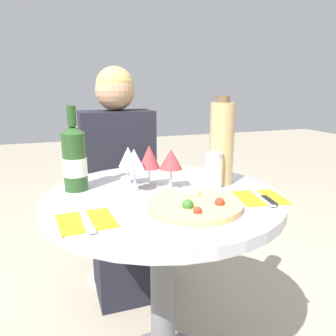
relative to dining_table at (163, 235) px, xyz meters
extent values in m
cylinder|color=slate|center=(0.00, 0.00, -0.22)|extent=(0.10, 0.10, 0.69)
cylinder|color=#B7B7BC|center=(0.00, 0.00, 0.14)|extent=(0.83, 0.83, 0.04)
cylinder|color=#ADADB2|center=(-0.02, 0.74, -0.59)|extent=(0.39, 0.39, 0.01)
cylinder|color=#ADADB2|center=(-0.02, 0.74, -0.38)|extent=(0.06, 0.06, 0.44)
cube|color=#ADADB2|center=(-0.02, 0.74, -0.14)|extent=(0.43, 0.43, 0.03)
cube|color=#ADADB2|center=(-0.02, 0.94, 0.11)|extent=(0.43, 0.02, 0.48)
cube|color=black|center=(-0.02, 0.57, -0.36)|extent=(0.33, 0.33, 0.47)
cube|color=black|center=(-0.02, 0.74, 0.13)|extent=(0.39, 0.21, 0.52)
sphere|color=tan|center=(-0.02, 0.74, 0.50)|extent=(0.21, 0.21, 0.21)
sphere|color=tan|center=(-0.02, 0.74, 0.52)|extent=(0.20, 0.20, 0.20)
cylinder|color=#DBB26B|center=(0.05, -0.17, 0.17)|extent=(0.29, 0.29, 0.02)
sphere|color=beige|center=(0.05, -0.10, 0.19)|extent=(0.04, 0.04, 0.04)
sphere|color=#B22D1E|center=(0.11, -0.21, 0.18)|extent=(0.03, 0.03, 0.03)
sphere|color=#336B28|center=(0.01, -0.20, 0.19)|extent=(0.03, 0.03, 0.03)
sphere|color=beige|center=(0.07, -0.11, 0.19)|extent=(0.04, 0.04, 0.04)
sphere|color=#B22D1E|center=(0.02, -0.25, 0.18)|extent=(0.03, 0.03, 0.03)
cylinder|color=#23471E|center=(-0.28, 0.14, 0.26)|extent=(0.08, 0.08, 0.20)
cone|color=#23471E|center=(-0.28, 0.14, 0.38)|extent=(0.08, 0.08, 0.03)
cylinder|color=#23471E|center=(-0.28, 0.14, 0.42)|extent=(0.03, 0.03, 0.07)
cylinder|color=silver|center=(-0.28, 0.14, 0.24)|extent=(0.08, 0.08, 0.07)
cylinder|color=tan|center=(0.25, 0.05, 0.31)|extent=(0.09, 0.09, 0.31)
cylinder|color=brown|center=(0.25, 0.05, 0.48)|extent=(0.05, 0.05, 0.02)
cylinder|color=silver|center=(0.20, 0.01, 0.21)|extent=(0.06, 0.06, 0.11)
cylinder|color=#B2B2B7|center=(0.20, 0.01, 0.28)|extent=(0.06, 0.06, 0.02)
cylinder|color=silver|center=(-0.09, 0.14, 0.16)|extent=(0.06, 0.06, 0.00)
cylinder|color=silver|center=(-0.09, 0.14, 0.20)|extent=(0.01, 0.01, 0.07)
cone|color=silver|center=(-0.09, 0.14, 0.27)|extent=(0.07, 0.07, 0.07)
cylinder|color=silver|center=(-0.09, 0.04, 0.16)|extent=(0.06, 0.06, 0.00)
cylinder|color=silver|center=(-0.09, 0.04, 0.20)|extent=(0.01, 0.01, 0.08)
cone|color=silver|center=(-0.09, 0.04, 0.28)|extent=(0.07, 0.07, 0.07)
cylinder|color=silver|center=(0.05, 0.04, 0.16)|extent=(0.06, 0.06, 0.00)
cylinder|color=silver|center=(0.05, 0.04, 0.20)|extent=(0.01, 0.01, 0.07)
cone|color=#9E383D|center=(0.05, 0.04, 0.27)|extent=(0.08, 0.08, 0.07)
cylinder|color=silver|center=(-0.02, 0.09, 0.16)|extent=(0.06, 0.06, 0.00)
cylinder|color=silver|center=(-0.02, 0.09, 0.20)|extent=(0.01, 0.01, 0.07)
cone|color=#9E383D|center=(-0.02, 0.09, 0.27)|extent=(0.08, 0.08, 0.08)
cube|color=gold|center=(-0.28, -0.16, 0.16)|extent=(0.16, 0.16, 0.00)
cube|color=silver|center=(-0.28, -0.16, 0.17)|extent=(0.03, 0.19, 0.00)
cube|color=silver|center=(-0.28, -0.21, 0.17)|extent=(0.03, 0.09, 0.00)
cube|color=gold|center=(0.29, -0.15, 0.16)|extent=(0.17, 0.17, 0.00)
cube|color=silver|center=(0.29, -0.15, 0.17)|extent=(0.05, 0.19, 0.00)
cube|color=black|center=(0.29, -0.20, 0.17)|extent=(0.03, 0.09, 0.00)
camera|label=1|loc=(-0.34, -1.03, 0.52)|focal=35.00mm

